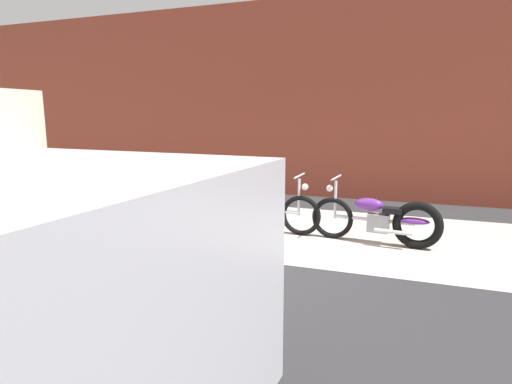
{
  "coord_description": "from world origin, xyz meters",
  "views": [
    {
      "loc": [
        2.42,
        -5.1,
        1.97
      ],
      "look_at": [
        0.18,
        1.16,
        0.75
      ],
      "focal_mm": 28.89,
      "sensor_mm": 36.0,
      "label": 1
    }
  ],
  "objects": [
    {
      "name": "motorcycle_blue",
      "position": [
        -1.78,
        1.5,
        0.4
      ],
      "size": [
        1.99,
        0.64,
        1.03
      ],
      "rotation": [
        0.0,
        0.0,
        0.18
      ],
      "color": "black",
      "rests_on": "ground"
    },
    {
      "name": "sidewalk_slab",
      "position": [
        0.0,
        1.75,
        0.0
      ],
      "size": [
        36.0,
        3.5,
        0.01
      ],
      "primitive_type": "cube",
      "color": "#B2ADA3",
      "rests_on": "ground"
    },
    {
      "name": "ground_plane",
      "position": [
        0.0,
        0.0,
        0.0
      ],
      "size": [
        80.0,
        80.0,
        0.0
      ],
      "primitive_type": "plane",
      "color": "#2D2D30"
    },
    {
      "name": "motorcycle_purple",
      "position": [
        2.2,
        1.39,
        0.4
      ],
      "size": [
        2.01,
        0.58,
        1.03
      ],
      "rotation": [
        0.0,
        0.0,
        3.05
      ],
      "color": "black",
      "rests_on": "ground"
    },
    {
      "name": "motorcycle_black",
      "position": [
        0.07,
        1.49,
        0.4
      ],
      "size": [
        2.01,
        0.58,
        1.03
      ],
      "rotation": [
        0.0,
        0.0,
        -0.03
      ],
      "color": "black",
      "rests_on": "ground"
    },
    {
      "name": "brick_building_wall",
      "position": [
        0.0,
        5.2,
        2.38
      ],
      "size": [
        36.0,
        0.5,
        4.76
      ],
      "primitive_type": "cube",
      "color": "brown",
      "rests_on": "ground"
    }
  ]
}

